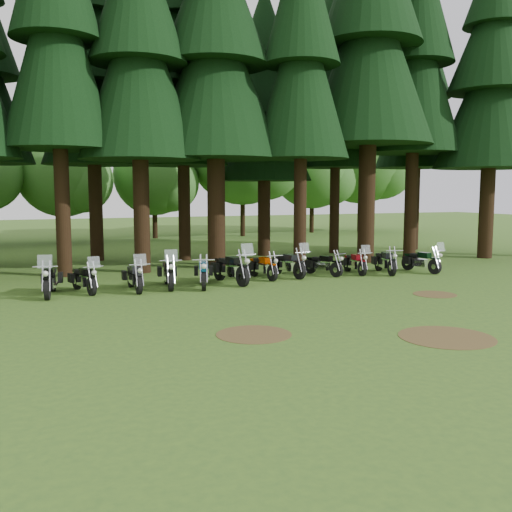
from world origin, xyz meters
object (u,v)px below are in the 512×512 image
Objects in this scene: motorcycle_3 at (169,274)px; motorcycle_9 at (355,263)px; motorcycle_0 at (50,281)px; motorcycle_11 at (421,262)px; motorcycle_2 at (135,277)px; motorcycle_8 at (323,265)px; motorcycle_5 at (231,269)px; motorcycle_7 at (288,265)px; motorcycle_6 at (263,268)px; motorcycle_10 at (385,262)px; motorcycle_4 at (204,274)px; motorcycle_1 at (84,280)px.

motorcycle_3 is 7.91m from motorcycle_9.
motorcycle_0 is at bearing -170.95° from motorcycle_9.
motorcycle_0 reaches higher than motorcycle_11.
motorcycle_2 is 7.71m from motorcycle_8.
motorcycle_5 reaches higher than motorcycle_9.
motorcycle_7 is at bearing 16.61° from motorcycle_3.
motorcycle_2 is at bearing 170.20° from motorcycle_11.
motorcycle_6 is at bearing 17.95° from motorcycle_3.
motorcycle_10 is at bearing -31.04° from motorcycle_8.
motorcycle_2 is 0.98× the size of motorcycle_4.
motorcycle_2 is at bearing 165.25° from motorcycle_8.
motorcycle_3 is 1.14× the size of motorcycle_9.
motorcycle_0 is 1.00× the size of motorcycle_3.
motorcycle_9 is at bearing -23.63° from motorcycle_8.
motorcycle_11 is at bearing -0.12° from motorcycle_2.
motorcycle_1 is 2.85m from motorcycle_3.
motorcycle_7 is (6.20, 0.81, 0.02)m from motorcycle_2.
motorcycle_9 is at bearing -14.27° from motorcycle_7.
motorcycle_3 is at bearing 169.18° from motorcycle_11.
motorcycle_5 is 1.20× the size of motorcycle_6.
motorcycle_2 is 2.41m from motorcycle_4.
motorcycle_4 is 6.75m from motorcycle_9.
motorcycle_1 is 0.91× the size of motorcycle_7.
motorcycle_0 is at bearing -165.74° from motorcycle_4.
motorcycle_7 is at bearing 31.93° from motorcycle_4.
motorcycle_4 is 7.91m from motorcycle_10.
motorcycle_10 is (4.10, -0.72, -0.03)m from motorcycle_7.
motorcycle_7 reaches higher than motorcycle_4.
motorcycle_8 is at bearing 160.23° from motorcycle_11.
motorcycle_0 is 10.40m from motorcycle_8.
motorcycle_2 is 1.23m from motorcycle_3.
motorcycle_10 is (1.18, -0.43, 0.03)m from motorcycle_9.
motorcycle_2 is 0.86× the size of motorcycle_5.
motorcycle_8 is (5.28, 0.79, -0.06)m from motorcycle_4.
motorcycle_5 is 4.16m from motorcycle_8.
motorcycle_9 is 0.95× the size of motorcycle_10.
motorcycle_5 is at bearing 32.95° from motorcycle_4.
motorcycle_5 is 1.09× the size of motorcycle_7.
motorcycle_6 is 1.03× the size of motorcycle_9.
motorcycle_6 is 5.26m from motorcycle_10.
motorcycle_8 is (6.46, 0.46, -0.08)m from motorcycle_3.
motorcycle_4 is 1.06× the size of motorcycle_6.
motorcycle_7 is 1.08× the size of motorcycle_11.
motorcycle_3 reaches higher than motorcycle_10.
motorcycle_6 is 1.10× the size of motorcycle_8.
motorcycle_5 reaches higher than motorcycle_0.
motorcycle_9 is at bearing -8.69° from motorcycle_6.
motorcycle_4 reaches higher than motorcycle_6.
motorcycle_2 is at bearing -23.53° from motorcycle_1.
motorcycle_0 reaches higher than motorcycle_1.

